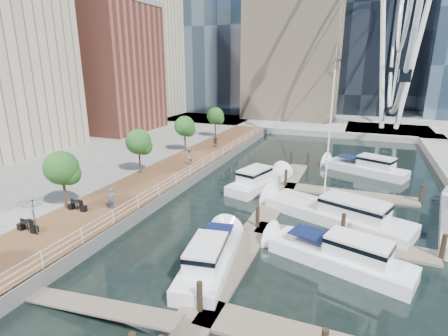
% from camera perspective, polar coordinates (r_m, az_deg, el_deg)
% --- Properties ---
extents(ground, '(520.00, 520.00, 0.00)m').
position_cam_1_polar(ground, '(21.37, -9.14, -17.35)').
color(ground, black).
rests_on(ground, ground).
extents(boardwalk, '(6.00, 60.00, 1.00)m').
position_cam_1_polar(boardwalk, '(37.05, -9.46, -1.48)').
color(boardwalk, brown).
rests_on(boardwalk, ground).
extents(seawall, '(0.25, 60.00, 1.00)m').
position_cam_1_polar(seawall, '(35.65, -5.32, -2.05)').
color(seawall, '#595954').
rests_on(seawall, ground).
extents(land_far, '(200.00, 114.00, 1.00)m').
position_cam_1_polar(land_far, '(117.99, 17.19, 10.36)').
color(land_far, gray).
rests_on(land_far, ground).
extents(pier, '(14.00, 12.00, 1.00)m').
position_cam_1_polar(pier, '(68.17, 25.22, 5.43)').
color(pier, gray).
rests_on(pier, ground).
extents(railing, '(0.10, 60.00, 1.05)m').
position_cam_1_polar(railing, '(35.38, -5.50, -0.46)').
color(railing, white).
rests_on(railing, boardwalk).
extents(floating_docks, '(16.00, 34.00, 2.60)m').
position_cam_1_polar(floating_docks, '(27.54, 16.73, -8.53)').
color(floating_docks, '#6D6051').
rests_on(floating_docks, ground).
extents(midrise_condos, '(19.00, 67.00, 28.00)m').
position_cam_1_polar(midrise_condos, '(60.05, -25.29, 16.59)').
color(midrise_condos, '#BCAD8E').
rests_on(midrise_condos, ground).
extents(street_trees, '(2.60, 42.60, 4.60)m').
position_cam_1_polar(street_trees, '(36.55, -13.79, 4.17)').
color(street_trees, '#3F2B1C').
rests_on(street_trees, ground).
extents(cafe_tables, '(2.50, 13.70, 0.74)m').
position_cam_1_polar(cafe_tables, '(25.97, -32.25, -9.97)').
color(cafe_tables, black).
rests_on(cafe_tables, ground).
extents(yacht_foreground, '(9.69, 5.14, 2.15)m').
position_cam_1_polar(yacht_foreground, '(23.36, 18.19, -14.84)').
color(yacht_foreground, white).
rests_on(yacht_foreground, ground).
extents(pedestrian_near, '(0.66, 0.47, 1.73)m').
position_cam_1_polar(pedestrian_near, '(28.39, -17.90, -4.86)').
color(pedestrian_near, '#494E61').
rests_on(pedestrian_near, boardwalk).
extents(pedestrian_mid, '(0.91, 1.08, 1.98)m').
position_cam_1_polar(pedestrian_mid, '(38.98, -5.75, 1.85)').
color(pedestrian_mid, gray).
rests_on(pedestrian_mid, boardwalk).
extents(pedestrian_far, '(0.97, 0.47, 1.61)m').
position_cam_1_polar(pedestrian_far, '(47.47, -1.37, 4.37)').
color(pedestrian_far, '#32363F').
rests_on(pedestrian_far, boardwalk).
extents(moored_yachts, '(22.16, 40.58, 11.50)m').
position_cam_1_polar(moored_yachts, '(28.91, 18.23, -8.51)').
color(moored_yachts, silver).
rests_on(moored_yachts, ground).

